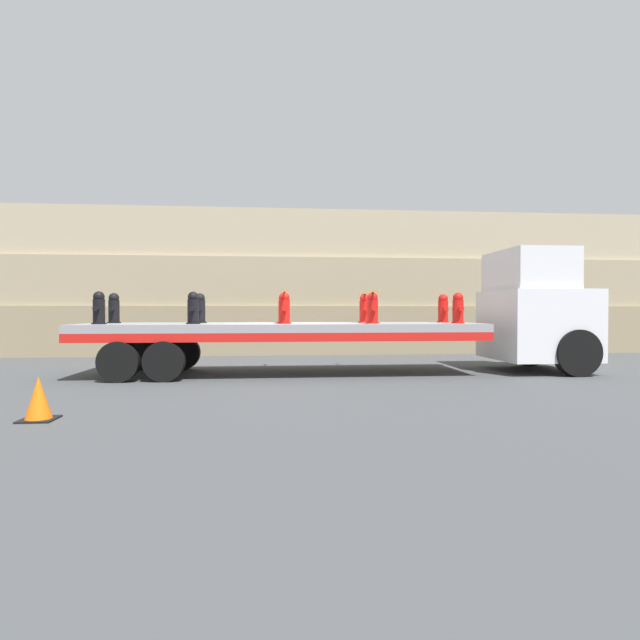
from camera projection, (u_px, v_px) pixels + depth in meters
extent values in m
plane|color=#3F4244|center=(284.00, 374.00, 12.34)|extent=(120.00, 120.00, 0.00)
cube|color=gray|center=(281.00, 329.00, 18.87)|extent=(60.00, 3.00, 1.73)
cube|color=tan|center=(280.00, 284.00, 18.99)|extent=(60.00, 3.00, 1.73)
cube|color=tan|center=(280.00, 239.00, 19.11)|extent=(60.00, 3.00, 1.73)
cube|color=silver|center=(536.00, 325.00, 12.92)|extent=(2.25, 2.41, 1.78)
cube|color=silver|center=(529.00, 271.00, 12.87)|extent=(1.57, 2.21, 1.02)
cube|color=black|center=(559.00, 311.00, 12.97)|extent=(0.90, 2.12, 1.00)
cylinder|color=black|center=(577.00, 353.00, 11.83)|extent=(1.12, 0.28, 1.12)
cylinder|color=black|center=(528.00, 346.00, 14.10)|extent=(1.12, 0.28, 1.12)
cube|color=gray|center=(284.00, 327.00, 12.32)|extent=(9.67, 2.44, 0.19)
cube|color=red|center=(285.00, 337.00, 11.15)|extent=(9.67, 0.08, 0.20)
cube|color=red|center=(283.00, 333.00, 13.50)|extent=(9.67, 0.08, 0.20)
cylinder|color=black|center=(164.00, 361.00, 10.97)|extent=(0.89, 0.30, 0.89)
cylinder|color=black|center=(183.00, 353.00, 13.21)|extent=(0.89, 0.30, 0.89)
cylinder|color=black|center=(119.00, 362.00, 10.88)|extent=(0.89, 0.30, 0.89)
cylinder|color=black|center=(145.00, 353.00, 13.12)|extent=(0.89, 0.30, 0.89)
cylinder|color=black|center=(99.00, 324.00, 11.39)|extent=(0.33, 0.33, 0.03)
cylinder|color=black|center=(99.00, 312.00, 11.39)|extent=(0.26, 0.26, 0.57)
sphere|color=black|center=(99.00, 297.00, 11.38)|extent=(0.25, 0.25, 0.25)
cylinder|color=black|center=(96.00, 309.00, 11.20)|extent=(0.12, 0.12, 0.12)
cylinder|color=black|center=(102.00, 309.00, 11.58)|extent=(0.12, 0.12, 0.12)
cylinder|color=black|center=(114.00, 322.00, 12.46)|extent=(0.33, 0.33, 0.03)
cylinder|color=black|center=(114.00, 312.00, 12.46)|extent=(0.26, 0.26, 0.57)
sphere|color=black|center=(114.00, 298.00, 12.45)|extent=(0.25, 0.25, 0.25)
cylinder|color=black|center=(111.00, 309.00, 12.27)|extent=(0.12, 0.12, 0.12)
cylinder|color=black|center=(116.00, 309.00, 12.65)|extent=(0.12, 0.12, 0.12)
cylinder|color=black|center=(193.00, 323.00, 11.59)|extent=(0.33, 0.33, 0.03)
cylinder|color=black|center=(193.00, 312.00, 11.58)|extent=(0.26, 0.26, 0.57)
sphere|color=black|center=(193.00, 297.00, 11.58)|extent=(0.25, 0.25, 0.25)
cylinder|color=black|center=(192.00, 309.00, 11.39)|extent=(0.12, 0.12, 0.12)
cylinder|color=black|center=(195.00, 309.00, 11.78)|extent=(0.12, 0.12, 0.12)
cylinder|color=black|center=(200.00, 322.00, 12.66)|extent=(0.33, 0.33, 0.03)
cylinder|color=black|center=(200.00, 312.00, 12.65)|extent=(0.26, 0.26, 0.57)
sphere|color=black|center=(200.00, 298.00, 12.65)|extent=(0.25, 0.25, 0.25)
cylinder|color=black|center=(199.00, 309.00, 12.46)|extent=(0.12, 0.12, 0.12)
cylinder|color=black|center=(201.00, 309.00, 12.84)|extent=(0.12, 0.12, 0.12)
cylinder|color=red|center=(284.00, 323.00, 11.78)|extent=(0.33, 0.33, 0.03)
cylinder|color=red|center=(284.00, 312.00, 11.78)|extent=(0.26, 0.26, 0.57)
sphere|color=red|center=(284.00, 297.00, 11.77)|extent=(0.25, 0.25, 0.25)
cylinder|color=red|center=(285.00, 309.00, 11.59)|extent=(0.12, 0.12, 0.12)
cylinder|color=red|center=(284.00, 309.00, 11.97)|extent=(0.12, 0.12, 0.12)
cylinder|color=red|center=(284.00, 322.00, 12.85)|extent=(0.33, 0.33, 0.03)
cylinder|color=red|center=(284.00, 312.00, 12.85)|extent=(0.26, 0.26, 0.57)
sphere|color=red|center=(284.00, 298.00, 12.84)|extent=(0.25, 0.25, 0.25)
cylinder|color=red|center=(284.00, 309.00, 12.65)|extent=(0.12, 0.12, 0.12)
cylinder|color=red|center=(283.00, 309.00, 13.04)|extent=(0.12, 0.12, 0.12)
cylinder|color=red|center=(373.00, 323.00, 11.98)|extent=(0.33, 0.33, 0.03)
cylinder|color=red|center=(373.00, 312.00, 11.97)|extent=(0.26, 0.26, 0.57)
sphere|color=red|center=(373.00, 297.00, 11.97)|extent=(0.25, 0.25, 0.25)
cylinder|color=red|center=(374.00, 309.00, 11.78)|extent=(0.12, 0.12, 0.12)
cylinder|color=red|center=(371.00, 309.00, 12.16)|extent=(0.12, 0.12, 0.12)
cylinder|color=red|center=(364.00, 322.00, 13.05)|extent=(0.33, 0.33, 0.03)
cylinder|color=red|center=(365.00, 312.00, 13.04)|extent=(0.26, 0.26, 0.57)
sphere|color=red|center=(365.00, 299.00, 13.04)|extent=(0.25, 0.25, 0.25)
cylinder|color=red|center=(366.00, 309.00, 12.85)|extent=(0.12, 0.12, 0.12)
cylinder|color=red|center=(363.00, 309.00, 13.23)|extent=(0.12, 0.12, 0.12)
cylinder|color=red|center=(458.00, 323.00, 12.17)|extent=(0.33, 0.33, 0.03)
cylinder|color=red|center=(458.00, 312.00, 12.17)|extent=(0.26, 0.26, 0.57)
sphere|color=red|center=(458.00, 298.00, 12.16)|extent=(0.25, 0.25, 0.25)
cylinder|color=red|center=(461.00, 309.00, 11.97)|extent=(0.12, 0.12, 0.12)
cylinder|color=red|center=(455.00, 309.00, 12.36)|extent=(0.12, 0.12, 0.12)
cylinder|color=red|center=(443.00, 322.00, 13.24)|extent=(0.33, 0.33, 0.03)
cylinder|color=red|center=(443.00, 312.00, 13.24)|extent=(0.26, 0.26, 0.57)
sphere|color=red|center=(443.00, 299.00, 13.23)|extent=(0.25, 0.25, 0.25)
cylinder|color=red|center=(446.00, 309.00, 13.04)|extent=(0.12, 0.12, 0.12)
cylinder|color=red|center=(441.00, 309.00, 13.43)|extent=(0.12, 0.12, 0.12)
cube|color=yellow|center=(284.00, 292.00, 12.30)|extent=(0.05, 2.64, 0.01)
cube|color=yellow|center=(368.00, 293.00, 12.50)|extent=(0.05, 2.64, 0.01)
cube|color=black|center=(39.00, 419.00, 7.09)|extent=(0.47, 0.47, 0.03)
cone|color=orange|center=(39.00, 397.00, 7.08)|extent=(0.36, 0.36, 0.60)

